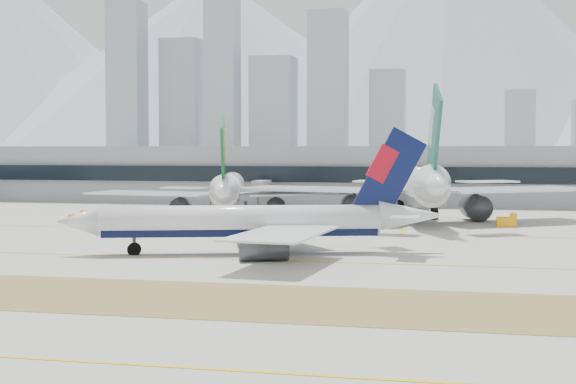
% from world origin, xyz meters
% --- Properties ---
extents(ground, '(3000.00, 3000.00, 0.00)m').
position_xyz_m(ground, '(0.00, 0.00, 0.00)').
color(ground, '#A5A29A').
rests_on(ground, ground).
extents(apron_markings, '(360.00, 122.22, 0.06)m').
position_xyz_m(apron_markings, '(0.00, -53.95, 0.02)').
color(apron_markings, olive).
rests_on(apron_markings, ground).
extents(taxiing_airliner, '(50.70, 43.18, 17.40)m').
position_xyz_m(taxiing_airliner, '(-2.16, 1.15, 4.20)').
color(taxiing_airliner, white).
rests_on(taxiing_airliner, ground).
extents(widebody_eva, '(56.97, 56.78, 20.90)m').
position_xyz_m(widebody_eva, '(-22.43, 57.66, 5.55)').
color(widebody_eva, white).
rests_on(widebody_eva, ground).
extents(widebody_cathay, '(70.41, 69.83, 25.54)m').
position_xyz_m(widebody_cathay, '(15.91, 59.01, 6.79)').
color(widebody_cathay, white).
rests_on(widebody_cathay, ground).
extents(terminal, '(280.00, 43.10, 15.00)m').
position_xyz_m(terminal, '(0.00, 114.84, 7.50)').
color(terminal, gray).
rests_on(terminal, ground).
extents(gse_b, '(3.55, 2.00, 2.60)m').
position_xyz_m(gse_b, '(-45.99, 37.29, 1.05)').
color(gse_b, '#FDA70D').
rests_on(gse_b, ground).
extents(gse_c, '(3.55, 2.00, 2.60)m').
position_xyz_m(gse_c, '(33.45, 47.00, 1.05)').
color(gse_c, '#FDA70D').
rests_on(gse_c, ground).
extents(city_skyline, '(342.00, 49.80, 140.00)m').
position_xyz_m(city_skyline, '(-106.76, 453.42, 49.80)').
color(city_skyline, '#9098A4').
rests_on(city_skyline, ground).
extents(mountain_ridge, '(2830.00, 1120.00, 470.00)m').
position_xyz_m(mountain_ridge, '(33.00, 1404.14, 181.85)').
color(mountain_ridge, '#9EA8B7').
rests_on(mountain_ridge, ground).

